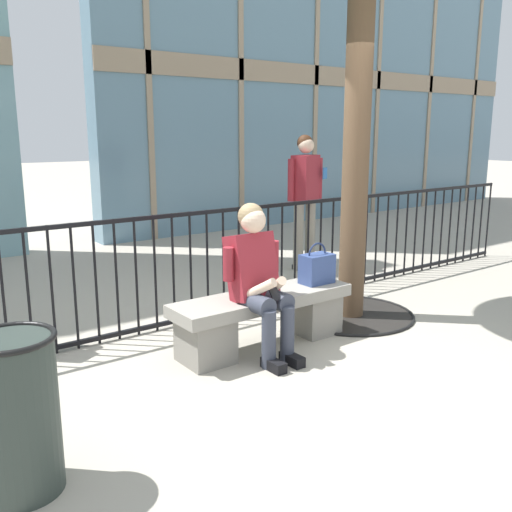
{
  "coord_description": "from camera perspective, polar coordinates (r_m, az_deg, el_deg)",
  "views": [
    {
      "loc": [
        -2.7,
        -3.53,
        1.75
      ],
      "look_at": [
        0.0,
        0.1,
        0.75
      ],
      "focal_mm": 39.65,
      "sensor_mm": 36.0,
      "label": 1
    }
  ],
  "objects": [
    {
      "name": "stone_bench",
      "position": [
        4.68,
        0.73,
        -5.94
      ],
      "size": [
        1.6,
        0.44,
        0.45
      ],
      "color": "gray",
      "rests_on": "ground"
    },
    {
      "name": "seated_person_with_phone",
      "position": [
        4.39,
        0.24,
        -2.04
      ],
      "size": [
        0.52,
        0.66,
        1.21
      ],
      "color": "#383D4C",
      "rests_on": "ground"
    },
    {
      "name": "plaza_railing",
      "position": [
        5.3,
        -4.93,
        -0.88
      ],
      "size": [
        9.36,
        0.04,
        1.05
      ],
      "color": "black",
      "rests_on": "ground"
    },
    {
      "name": "trash_can",
      "position": [
        3.07,
        -22.98,
        -14.37
      ],
      "size": [
        0.43,
        0.43,
        0.82
      ],
      "color": "#2D3833",
      "rests_on": "ground"
    },
    {
      "name": "ground_plane",
      "position": [
        4.78,
        0.72,
        -9.03
      ],
      "size": [
        60.0,
        60.0,
        0.0
      ],
      "primitive_type": "plane",
      "color": "#A8A091"
    },
    {
      "name": "bystander_further_back",
      "position": [
        7.22,
        4.97,
        6.47
      ],
      "size": [
        0.55,
        0.34,
        1.71
      ],
      "color": "gray",
      "rests_on": "ground"
    },
    {
      "name": "handbag_on_bench",
      "position": [
        4.95,
        6.16,
        -1.22
      ],
      "size": [
        0.28,
        0.18,
        0.36
      ],
      "color": "#33477F",
      "rests_on": "stone_bench"
    }
  ]
}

